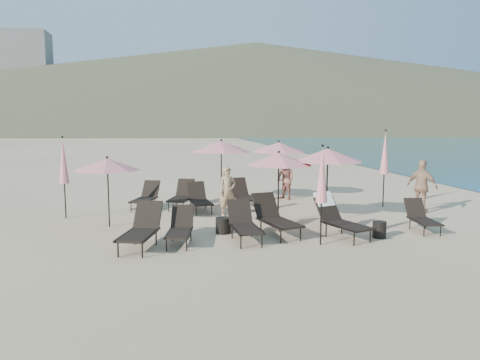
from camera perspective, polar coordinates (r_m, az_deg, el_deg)
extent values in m
plane|color=#D6BA8C|center=(13.02, 6.84, -6.63)|extent=(800.00, 800.00, 0.00)
cone|color=brown|center=(319.47, 2.00, 11.56)|extent=(690.00, 690.00, 55.00)
cone|color=brown|center=(393.32, 20.18, 8.63)|extent=(280.00, 280.00, 32.00)
cube|color=beige|center=(266.38, -24.44, 11.05)|extent=(22.00, 18.00, 48.00)
cube|color=beige|center=(325.16, -17.11, 9.68)|extent=(18.00, 16.00, 38.00)
cube|color=black|center=(11.52, -12.39, -6.61)|extent=(1.00, 1.45, 0.05)
cube|color=black|center=(12.27, -11.15, -4.19)|extent=(0.79, 0.66, 0.68)
cylinder|color=black|center=(11.16, -14.65, -8.18)|extent=(0.04, 0.04, 0.37)
cylinder|color=black|center=(12.19, -12.79, -6.82)|extent=(0.04, 0.04, 0.37)
cylinder|color=black|center=(10.97, -11.83, -8.35)|extent=(0.04, 0.04, 0.37)
cylinder|color=black|center=(12.02, -10.20, -6.95)|extent=(0.04, 0.04, 0.37)
cube|color=black|center=(11.67, -13.85, -6.42)|extent=(0.43, 1.44, 0.04)
cube|color=black|center=(11.47, -10.73, -6.57)|extent=(0.43, 1.44, 0.04)
cube|color=black|center=(11.80, -7.45, -6.46)|extent=(0.75, 1.20, 0.05)
cube|color=black|center=(12.47, -7.03, -4.42)|extent=(0.64, 0.51, 0.58)
cylinder|color=black|center=(11.43, -8.96, -7.81)|extent=(0.03, 0.03, 0.32)
cylinder|color=black|center=(12.35, -8.27, -6.66)|extent=(0.03, 0.03, 0.32)
cylinder|color=black|center=(11.36, -6.52, -7.85)|extent=(0.03, 0.03, 0.32)
cylinder|color=black|center=(12.29, -6.02, -6.69)|extent=(0.03, 0.03, 0.32)
cube|color=black|center=(11.88, -8.77, -6.34)|extent=(0.25, 1.25, 0.04)
cube|color=black|center=(11.81, -6.07, -6.38)|extent=(0.25, 1.25, 0.04)
cube|color=black|center=(11.99, 0.81, -6.02)|extent=(0.70, 1.26, 0.05)
cube|color=black|center=(12.71, -0.06, -3.87)|extent=(0.66, 0.50, 0.63)
cylinder|color=black|center=(11.49, 0.11, -7.55)|extent=(0.04, 0.04, 0.35)
cylinder|color=black|center=(12.49, -0.97, -6.35)|extent=(0.04, 0.04, 0.35)
cylinder|color=black|center=(11.62, 2.68, -7.40)|extent=(0.04, 0.04, 0.35)
cylinder|color=black|center=(12.61, 1.41, -6.23)|extent=(0.04, 0.04, 0.35)
cube|color=black|center=(11.97, -0.68, -6.00)|extent=(0.12, 1.38, 0.04)
cube|color=black|center=(12.11, 2.17, -5.85)|extent=(0.12, 1.38, 0.04)
cube|color=black|center=(12.59, 4.95, -5.26)|extent=(0.99, 1.47, 0.06)
cube|color=black|center=(13.31, 3.12, -3.12)|extent=(0.79, 0.66, 0.69)
cylinder|color=black|center=(12.02, 4.99, -6.84)|extent=(0.04, 0.04, 0.38)
cylinder|color=black|center=(13.02, 2.57, -5.73)|extent=(0.04, 0.04, 0.38)
cylinder|color=black|center=(12.30, 7.38, -6.55)|extent=(0.04, 0.04, 0.38)
cylinder|color=black|center=(13.28, 4.82, -5.49)|extent=(0.04, 0.04, 0.38)
cube|color=black|center=(12.48, 3.47, -5.30)|extent=(0.41, 1.47, 0.04)
cube|color=black|center=(12.79, 6.15, -5.02)|extent=(0.41, 1.47, 0.04)
cube|color=black|center=(12.63, 13.06, -5.47)|extent=(1.04, 1.41, 0.05)
cube|color=black|center=(13.20, 10.63, -3.49)|extent=(0.78, 0.67, 0.65)
cylinder|color=black|center=(12.12, 13.74, -6.96)|extent=(0.04, 0.04, 0.36)
cylinder|color=black|center=(12.91, 10.46, -6.00)|extent=(0.04, 0.04, 0.36)
cylinder|color=black|center=(12.49, 15.61, -6.60)|extent=(0.04, 0.04, 0.36)
cylinder|color=black|center=(13.26, 12.31, -5.69)|extent=(0.04, 0.04, 0.36)
cube|color=black|center=(12.47, 11.81, -5.56)|extent=(0.51, 1.36, 0.04)
cube|color=black|center=(12.88, 13.96, -5.21)|extent=(0.51, 1.36, 0.04)
cube|color=white|center=(13.28, 10.24, -2.33)|extent=(0.64, 0.47, 0.39)
cube|color=black|center=(14.09, 21.65, -4.74)|extent=(0.66, 1.11, 0.04)
cube|color=black|center=(14.68, 20.53, -3.19)|extent=(0.59, 0.46, 0.55)
cylinder|color=black|center=(13.63, 21.52, -5.81)|extent=(0.03, 0.03, 0.30)
cylinder|color=black|center=(14.44, 20.01, -5.03)|extent=(0.03, 0.03, 0.30)
cylinder|color=black|center=(13.83, 23.26, -5.71)|extent=(0.03, 0.03, 0.30)
cylinder|color=black|center=(14.63, 21.67, -4.95)|extent=(0.03, 0.03, 0.30)
cube|color=black|center=(14.02, 20.59, -4.72)|extent=(0.17, 1.19, 0.04)
cube|color=black|center=(14.24, 22.55, -4.63)|extent=(0.17, 1.19, 0.04)
cube|color=black|center=(16.78, -11.72, -2.42)|extent=(0.96, 1.30, 0.05)
cube|color=black|center=(17.46, -10.81, -1.07)|extent=(0.72, 0.62, 0.60)
cylinder|color=black|center=(16.46, -13.15, -3.26)|extent=(0.04, 0.04, 0.33)
cylinder|color=black|center=(17.38, -11.86, -2.68)|extent=(0.04, 0.04, 0.33)
cylinder|color=black|center=(16.27, -11.50, -3.34)|extent=(0.04, 0.04, 0.33)
cylinder|color=black|center=(17.20, -10.29, -2.75)|extent=(0.04, 0.04, 0.33)
cube|color=black|center=(16.93, -12.58, -2.32)|extent=(0.47, 1.26, 0.04)
cube|color=black|center=(16.72, -10.73, -2.40)|extent=(0.47, 1.26, 0.04)
cube|color=black|center=(16.70, -7.37, -2.33)|extent=(0.97, 1.35, 0.05)
cube|color=black|center=(17.44, -6.67, -0.92)|extent=(0.74, 0.63, 0.63)
cylinder|color=black|center=(16.33, -8.72, -3.22)|extent=(0.04, 0.04, 0.34)
cylinder|color=black|center=(17.31, -7.73, -2.61)|extent=(0.04, 0.04, 0.34)
cylinder|color=black|center=(16.18, -6.93, -3.28)|extent=(0.04, 0.04, 0.34)
cylinder|color=black|center=(17.18, -6.04, -2.66)|extent=(0.04, 0.04, 0.34)
cube|color=black|center=(16.83, -8.32, -2.23)|extent=(0.45, 1.32, 0.04)
cube|color=black|center=(16.67, -6.32, -2.29)|extent=(0.45, 1.32, 0.04)
cube|color=black|center=(15.97, -4.79, -2.75)|extent=(0.75, 1.26, 0.05)
cube|color=black|center=(16.70, -5.34, -1.29)|extent=(0.67, 0.52, 0.62)
cylinder|color=black|center=(15.47, -5.36, -3.76)|extent=(0.04, 0.04, 0.34)
cylinder|color=black|center=(16.46, -6.03, -3.10)|extent=(0.04, 0.04, 0.34)
cylinder|color=black|center=(15.57, -3.48, -3.67)|extent=(0.04, 0.04, 0.34)
cylinder|color=black|center=(16.56, -4.25, -3.02)|extent=(0.04, 0.04, 0.34)
cube|color=black|center=(15.96, -5.88, -2.73)|extent=(0.19, 1.35, 0.04)
cube|color=black|center=(16.07, -3.77, -2.63)|extent=(0.19, 1.35, 0.04)
cube|color=black|center=(16.69, 0.75, -2.24)|extent=(0.84, 1.34, 0.05)
cube|color=black|center=(17.42, -0.18, -0.81)|extent=(0.72, 0.57, 0.65)
cylinder|color=black|center=(16.15, 0.47, -3.23)|extent=(0.04, 0.04, 0.35)
cylinder|color=black|center=(17.15, -0.73, -2.62)|extent=(0.04, 0.04, 0.35)
cylinder|color=black|center=(16.33, 2.26, -3.12)|extent=(0.04, 0.04, 0.35)
cylinder|color=black|center=(17.32, 0.98, -2.52)|extent=(0.04, 0.04, 0.35)
cube|color=black|center=(16.63, -0.33, -2.23)|extent=(0.27, 1.40, 0.04)
cube|color=black|center=(16.84, 1.69, -2.12)|extent=(0.27, 1.40, 0.04)
cylinder|color=black|center=(14.23, -15.75, -1.68)|extent=(0.04, 0.04, 1.94)
cone|color=#D3777E|center=(14.12, -15.87, 1.85)|extent=(1.94, 1.94, 0.35)
sphere|color=black|center=(14.11, -15.90, 2.67)|extent=(0.07, 0.07, 0.07)
cylinder|color=black|center=(14.14, 4.70, -1.23)|extent=(0.04, 0.04, 2.07)
cone|color=#D3777E|center=(14.03, 4.74, 2.56)|extent=(2.07, 2.07, 0.37)
sphere|color=black|center=(14.02, 4.75, 3.44)|extent=(0.08, 0.08, 0.08)
cylinder|color=black|center=(14.50, 10.56, -0.89)|extent=(0.05, 0.05, 2.18)
cone|color=#D3777E|center=(14.40, 10.65, 3.01)|extent=(2.18, 2.18, 0.40)
sphere|color=black|center=(14.38, 10.67, 3.92)|extent=(0.08, 0.08, 0.08)
cylinder|color=black|center=(17.73, -2.30, 0.81)|extent=(0.05, 0.05, 2.26)
cone|color=#D3777E|center=(17.65, -2.31, 4.11)|extent=(2.26, 2.26, 0.41)
sphere|color=black|center=(17.64, -2.32, 4.87)|extent=(0.09, 0.09, 0.09)
cylinder|color=black|center=(18.61, 4.71, 0.97)|extent=(0.05, 0.05, 2.18)
cone|color=#D3777E|center=(18.53, 4.74, 4.01)|extent=(2.18, 2.18, 0.40)
sphere|color=black|center=(18.52, 4.75, 4.72)|extent=(0.08, 0.08, 0.08)
cylinder|color=black|center=(11.94, 9.83, -5.28)|extent=(0.04, 0.04, 1.09)
cone|color=#D3777E|center=(11.73, 9.96, 0.63)|extent=(0.30, 0.30, 1.38)
sphere|color=black|center=(11.67, 10.04, 4.15)|extent=(0.07, 0.07, 0.07)
cylinder|color=black|center=(17.76, 17.08, -1.21)|extent=(0.04, 0.04, 1.21)
cone|color=#D3777E|center=(17.62, 17.25, 3.20)|extent=(0.33, 0.33, 1.53)
sphere|color=black|center=(17.58, 17.34, 5.80)|extent=(0.08, 0.08, 0.08)
cylinder|color=black|center=(15.98, -20.53, -2.39)|extent=(0.04, 0.04, 1.13)
cone|color=#D3777E|center=(15.83, -20.73, 2.21)|extent=(0.31, 0.31, 1.44)
sphere|color=black|center=(15.78, -20.86, 4.93)|extent=(0.07, 0.07, 0.07)
cylinder|color=black|center=(13.06, -2.04, -5.55)|extent=(0.44, 0.44, 0.44)
cylinder|color=black|center=(13.09, 16.63, -5.81)|extent=(0.36, 0.36, 0.44)
imported|color=#A07C56|center=(15.33, -1.53, -1.40)|extent=(0.68, 0.54, 1.62)
imported|color=#9A604F|center=(18.58, 5.56, 0.09)|extent=(0.92, 0.99, 1.62)
imported|color=tan|center=(16.95, 21.31, -0.73)|extent=(0.95, 1.13, 1.81)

